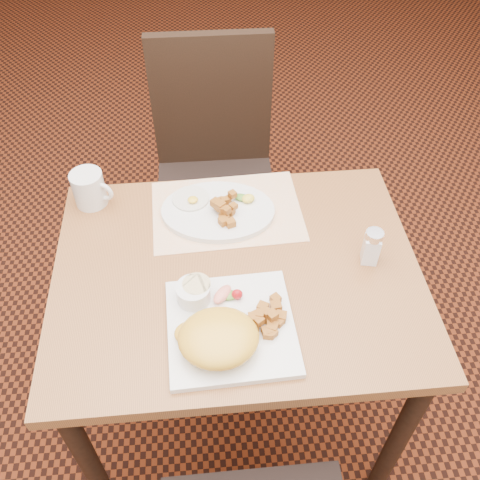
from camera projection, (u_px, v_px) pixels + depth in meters
name	position (u px, v px, depth m)	size (l,w,h in m)	color
ground	(238.00, 408.00, 1.86)	(8.00, 8.00, 0.00)	black
table	(237.00, 297.00, 1.39)	(0.90, 0.70, 0.75)	#965B2E
chair_far	(215.00, 163.00, 1.93)	(0.43, 0.44, 0.97)	black
placemat	(227.00, 211.00, 1.45)	(0.40, 0.28, 0.00)	white
plate_square	(231.00, 327.00, 1.19)	(0.28, 0.28, 0.02)	silver
plate_oval	(218.00, 211.00, 1.44)	(0.30, 0.23, 0.02)	silver
hollandaise_mound	(218.00, 338.00, 1.12)	(0.18, 0.16, 0.06)	yellow
ramekin	(194.00, 292.00, 1.21)	(0.08, 0.08, 0.04)	silver
garnish_sq	(227.00, 294.00, 1.23)	(0.08, 0.07, 0.03)	#387223
fried_egg	(191.00, 199.00, 1.45)	(0.10, 0.10, 0.02)	white
garnish_ov	(246.00, 198.00, 1.45)	(0.06, 0.05, 0.02)	#387223
salt_shaker	(372.00, 246.00, 1.29)	(0.05, 0.05, 0.10)	white
coffee_mug	(90.00, 189.00, 1.44)	(0.11, 0.09, 0.10)	silver
home_fries_sq	(267.00, 318.00, 1.18)	(0.10, 0.12, 0.04)	#AB631B
home_fries_ov	(224.00, 209.00, 1.41)	(0.08, 0.12, 0.04)	#AB631B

